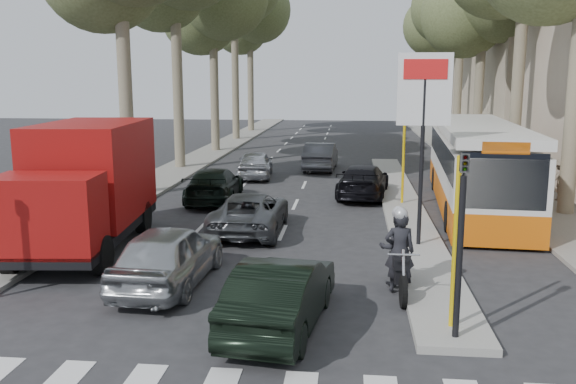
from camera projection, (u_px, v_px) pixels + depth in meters
name	position (u px, v px, depth m)	size (l,w,h in m)	color
ground	(290.00, 308.00, 13.20)	(120.00, 120.00, 0.00)	#28282B
sidewalk_right	(473.00, 160.00, 36.76)	(3.20, 70.00, 0.12)	gray
median_left	(214.00, 151.00, 41.38)	(2.40, 64.00, 0.12)	gray
traffic_island	(402.00, 205.00, 23.61)	(1.50, 26.00, 0.16)	gray
building_far	(554.00, 34.00, 43.39)	(11.00, 20.00, 16.00)	#B7A88E
billboard	(423.00, 122.00, 17.07)	(1.50, 12.10, 5.60)	yellow
traffic_light_island	(462.00, 215.00, 10.94)	(0.16, 0.41, 3.60)	black
tree_l_e	(251.00, 13.00, 55.16)	(7.40, 7.20, 14.49)	#6B604C
tree_r_e	(448.00, 12.00, 51.52)	(7.40, 7.20, 14.10)	#6B604C
silver_hatchback	(169.00, 255.00, 14.55)	(1.78, 4.41, 1.50)	#A7ABAF
dark_hatchback	(281.00, 293.00, 12.10)	(1.49, 4.28, 1.41)	black
queue_car_a	(250.00, 212.00, 19.65)	(2.14, 4.64, 1.29)	#4C4F53
queue_car_b	(363.00, 181.00, 25.43)	(1.91, 4.71, 1.37)	black
queue_car_c	(255.00, 164.00, 30.34)	(1.64, 4.08, 1.39)	#AFB2B8
queue_car_d	(321.00, 156.00, 33.03)	(1.57, 4.49, 1.48)	#48494F
queue_car_e	(214.00, 185.00, 24.46)	(1.92, 4.73, 1.37)	black
red_truck	(87.00, 184.00, 17.54)	(3.17, 7.00, 3.62)	black
city_bus	(476.00, 163.00, 23.12)	(3.59, 12.54, 3.26)	#D05A0B
motorcycle	(398.00, 252.00, 14.15)	(0.88, 2.41, 2.05)	black
pedestrian_far	(561.00, 180.00, 24.08)	(1.07, 0.47, 1.66)	#6B5F50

